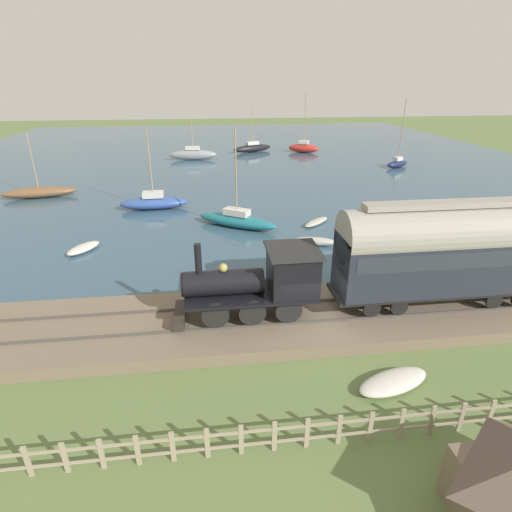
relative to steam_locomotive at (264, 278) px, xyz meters
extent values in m
plane|color=#607542|center=(-0.71, -1.79, -2.30)|extent=(200.00, 200.00, 0.00)
cube|color=#38566B|center=(42.82, -1.79, -2.30)|extent=(80.00, 80.00, 0.01)
cube|color=#756651|center=(0.00, -1.79, -2.05)|extent=(5.04, 56.00, 0.52)
cube|color=#4C4742|center=(-0.84, -1.79, -1.73)|extent=(0.07, 54.88, 0.12)
cube|color=#4C4742|center=(0.84, -1.79, -1.73)|extent=(0.07, 54.88, 0.12)
cylinder|color=black|center=(-0.84, -0.92, -1.11)|extent=(0.12, 1.12, 1.12)
cylinder|color=black|center=(0.84, -0.92, -1.11)|extent=(0.12, 1.12, 1.12)
cylinder|color=black|center=(-0.84, 0.57, -1.11)|extent=(0.12, 1.12, 1.12)
cylinder|color=black|center=(0.84, 0.57, -1.11)|extent=(0.12, 1.12, 1.12)
cylinder|color=black|center=(-0.84, 2.07, -1.11)|extent=(0.12, 1.12, 1.12)
cylinder|color=black|center=(0.84, 2.07, -1.11)|extent=(0.12, 1.12, 1.12)
cube|color=black|center=(0.00, 0.57, -0.66)|extent=(2.19, 5.44, 0.12)
cylinder|color=black|center=(0.00, 1.66, -0.08)|extent=(1.05, 3.27, 1.05)
cylinder|color=black|center=(0.00, 3.33, -0.08)|extent=(1.00, 0.08, 1.00)
cylinder|color=black|center=(0.00, 2.64, 1.06)|extent=(0.28, 0.28, 1.22)
sphere|color=tan|center=(0.00, 1.66, 0.59)|extent=(0.36, 0.36, 0.36)
cube|color=black|center=(0.00, -1.19, 0.27)|extent=(2.09, 1.90, 1.75)
cube|color=#282828|center=(0.00, -1.19, 1.20)|extent=(2.29, 2.14, 0.10)
cube|color=#2D2823|center=(0.00, 3.54, -1.49)|extent=(1.99, 0.44, 0.32)
cylinder|color=black|center=(0.84, -11.26, -1.29)|extent=(0.12, 0.76, 0.76)
cylinder|color=black|center=(-0.84, -10.05, -1.29)|extent=(0.12, 0.76, 0.76)
cylinder|color=black|center=(0.84, -10.05, -1.29)|extent=(0.12, 0.76, 0.76)
cylinder|color=black|center=(-0.84, -5.69, -1.29)|extent=(0.12, 0.76, 0.76)
cylinder|color=black|center=(0.84, -5.69, -1.29)|extent=(0.12, 0.76, 0.76)
cylinder|color=black|center=(-0.84, -4.48, -1.29)|extent=(0.12, 0.76, 0.76)
cylinder|color=black|center=(0.84, -4.48, -1.29)|extent=(0.12, 0.76, 0.76)
cube|color=black|center=(0.00, -7.87, -0.98)|extent=(1.93, 9.68, 0.16)
cube|color=#232833|center=(0.00, -7.87, 0.38)|extent=(2.15, 9.29, 2.56)
cube|color=#2D333D|center=(0.00, -7.87, 0.83)|extent=(2.18, 8.71, 0.72)
cylinder|color=gray|center=(0.00, -7.87, 1.66)|extent=(2.25, 9.29, 2.25)
cube|color=gray|center=(0.00, -7.87, 2.91)|extent=(0.75, 7.74, 0.24)
ellipsoid|color=#B72D23|center=(43.42, -12.05, -1.68)|extent=(3.50, 4.73, 1.23)
cylinder|color=#9E8460|center=(43.42, -12.05, 2.39)|extent=(0.10, 0.10, 6.92)
cube|color=silver|center=(43.42, -12.05, -0.84)|extent=(1.49, 1.64, 0.45)
ellipsoid|color=#335199|center=(18.02, 6.55, -1.80)|extent=(1.89, 5.54, 1.00)
cylinder|color=#9E8460|center=(18.02, 6.55, 1.34)|extent=(0.10, 0.10, 5.28)
cube|color=silver|center=(18.02, 6.55, -1.08)|extent=(1.08, 1.68, 0.45)
ellipsoid|color=#1E707A|center=(12.78, 0.13, -1.85)|extent=(4.57, 5.97, 0.90)
cylinder|color=#9E8460|center=(12.78, 0.13, 1.63)|extent=(0.10, 0.10, 6.05)
cube|color=silver|center=(12.78, 0.13, -1.17)|extent=(1.73, 2.02, 0.45)
ellipsoid|color=brown|center=(22.85, 17.21, -1.82)|extent=(2.55, 6.44, 0.94)
cylinder|color=#9E8460|center=(22.85, 17.21, 1.02)|extent=(0.10, 0.10, 4.75)
ellipsoid|color=#192347|center=(31.58, -20.85, -1.89)|extent=(2.52, 3.58, 0.82)
cylinder|color=#9E8460|center=(31.58, -20.85, 2.04)|extent=(0.10, 0.10, 7.02)
cube|color=silver|center=(31.58, -20.85, -1.25)|extent=(1.05, 1.22, 0.45)
ellipsoid|color=gray|center=(39.61, 3.77, -1.64)|extent=(1.78, 6.28, 1.31)
cylinder|color=#9E8460|center=(39.61, 3.77, 1.07)|extent=(0.10, 0.10, 4.10)
cube|color=silver|center=(39.61, 3.77, -0.76)|extent=(0.94, 1.91, 0.45)
ellipsoid|color=black|center=(44.82, -4.73, -1.77)|extent=(3.80, 6.26, 1.05)
cylinder|color=#9E8460|center=(44.82, -4.73, 1.26)|extent=(0.10, 0.10, 5.01)
cube|color=silver|center=(44.82, -4.73, -1.02)|extent=(1.51, 2.04, 0.45)
ellipsoid|color=beige|center=(9.49, 9.99, -2.09)|extent=(2.55, 2.14, 0.42)
ellipsoid|color=#B7B2A3|center=(12.67, -5.74, -2.13)|extent=(2.45, 2.57, 0.34)
ellipsoid|color=#B7B2A3|center=(8.66, -4.57, -2.03)|extent=(1.48, 2.83, 0.54)
ellipsoid|color=beige|center=(-4.33, -3.96, -2.08)|extent=(1.88, 3.00, 0.44)
cube|color=gray|center=(-6.38, -6.07, -1.76)|extent=(0.06, 0.14, 1.09)
cube|color=gray|center=(-6.38, -5.12, -1.76)|extent=(0.06, 0.14, 1.09)
cube|color=gray|center=(-6.38, -4.17, -1.76)|extent=(0.06, 0.14, 1.09)
cube|color=gray|center=(-6.38, -3.22, -1.76)|extent=(0.06, 0.14, 1.09)
cube|color=gray|center=(-6.38, -2.26, -1.76)|extent=(0.06, 0.14, 1.09)
cube|color=gray|center=(-6.38, -1.31, -1.76)|extent=(0.06, 0.14, 1.09)
cube|color=gray|center=(-6.38, -0.36, -1.76)|extent=(0.06, 0.14, 1.09)
cube|color=gray|center=(-6.38, 0.59, -1.76)|extent=(0.06, 0.14, 1.09)
cube|color=gray|center=(-6.38, 1.55, -1.76)|extent=(0.06, 0.14, 1.09)
cube|color=gray|center=(-6.38, 2.50, -1.76)|extent=(0.06, 0.14, 1.09)
cube|color=gray|center=(-6.38, 3.45, -1.76)|extent=(0.06, 0.14, 1.09)
cube|color=gray|center=(-6.38, 4.40, -1.76)|extent=(0.06, 0.14, 1.09)
cube|color=gray|center=(-6.38, 5.36, -1.76)|extent=(0.06, 0.14, 1.09)
cube|color=gray|center=(-6.38, 6.31, -1.76)|extent=(0.06, 0.14, 1.09)
cube|color=gray|center=(-6.38, 7.26, -1.76)|extent=(0.06, 0.14, 1.09)
cube|color=gray|center=(-6.38, -1.79, -1.98)|extent=(0.05, 20.00, 0.08)
cube|color=gray|center=(-6.38, -1.79, -1.49)|extent=(0.05, 20.00, 0.08)
camera|label=1|loc=(-14.55, 2.14, 7.56)|focal=28.00mm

